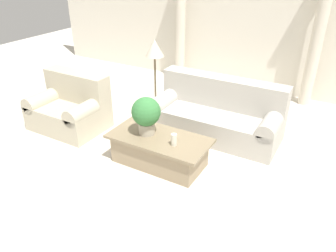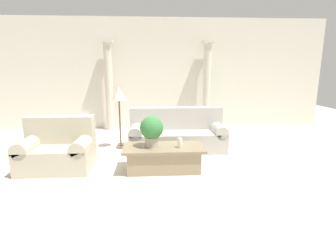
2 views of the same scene
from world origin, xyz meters
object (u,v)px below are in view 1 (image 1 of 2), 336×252
Objects in this scene: loveseat at (71,107)px; coffee_table at (159,150)px; potted_plant at (146,114)px; floor_lamp at (155,53)px; sofa_long at (217,114)px.

loveseat is 1.91m from coffee_table.
floor_lamp reaches higher than potted_plant.
loveseat reaches higher than coffee_table.
floor_lamp is (0.98, 1.15, 0.79)m from loveseat.
coffee_table is at bearing -6.53° from loveseat.
potted_plant is 1.59m from floor_lamp.
coffee_table is 1.89m from floor_lamp.
sofa_long is 1.28m from coffee_table.
coffee_table is at bearing -106.06° from sofa_long.
sofa_long and loveseat have the same top height.
coffee_table is (-0.35, -1.22, -0.14)m from sofa_long.
sofa_long is 2.46m from loveseat.
floor_lamp is (-0.91, 1.37, 0.93)m from coffee_table.
sofa_long is 1.50m from floor_lamp.
sofa_long is 1.71× the size of loveseat.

